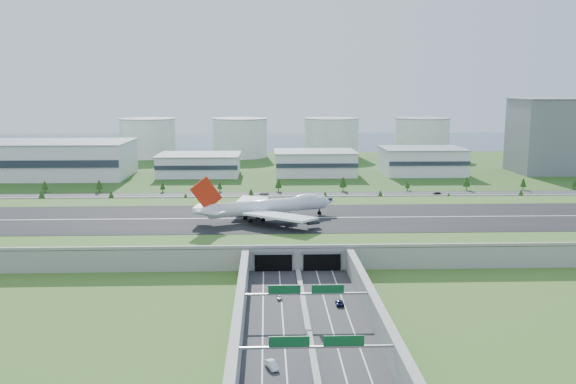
{
  "coord_description": "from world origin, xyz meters",
  "views": [
    {
      "loc": [
        -10.78,
        -255.8,
        63.42
      ],
      "look_at": [
        -0.36,
        35.0,
        13.53
      ],
      "focal_mm": 38.0,
      "sensor_mm": 36.0,
      "label": 1
    }
  ],
  "objects_px": {
    "car_4": "(42,200)",
    "car_7": "(264,193)",
    "office_tower": "(546,136)",
    "boeing_747": "(267,206)",
    "car_0": "(279,297)",
    "car_2": "(340,303)",
    "car_5": "(437,193)",
    "fuel_tank_a": "(148,138)",
    "car_1": "(272,365)",
    "car_6": "(526,197)"
  },
  "relations": [
    {
      "from": "car_4",
      "to": "car_7",
      "type": "xyz_separation_m",
      "value": [
        124.83,
        18.33,
        0.14
      ]
    },
    {
      "from": "office_tower",
      "to": "boeing_747",
      "type": "bearing_deg",
      "value": -136.83
    },
    {
      "from": "car_0",
      "to": "car_4",
      "type": "height_order",
      "value": "car_4"
    },
    {
      "from": "car_0",
      "to": "car_2",
      "type": "relative_size",
      "value": 0.76
    },
    {
      "from": "car_2",
      "to": "car_5",
      "type": "xyz_separation_m",
      "value": [
        80.95,
        185.47,
        0.08
      ]
    },
    {
      "from": "fuel_tank_a",
      "to": "car_5",
      "type": "xyz_separation_m",
      "value": [
        211.58,
        -209.28,
        -16.6
      ]
    },
    {
      "from": "car_0",
      "to": "car_1",
      "type": "distance_m",
      "value": 46.2
    },
    {
      "from": "office_tower",
      "to": "car_1",
      "type": "distance_m",
      "value": 383.85
    },
    {
      "from": "boeing_747",
      "to": "car_0",
      "type": "xyz_separation_m",
      "value": [
        3.36,
        -76.8,
        -13.04
      ]
    },
    {
      "from": "car_5",
      "to": "car_1",
      "type": "bearing_deg",
      "value": -23.54
    },
    {
      "from": "boeing_747",
      "to": "car_2",
      "type": "relative_size",
      "value": 12.32
    },
    {
      "from": "office_tower",
      "to": "car_6",
      "type": "relative_size",
      "value": 9.34
    },
    {
      "from": "fuel_tank_a",
      "to": "boeing_747",
      "type": "bearing_deg",
      "value": -70.67
    },
    {
      "from": "car_1",
      "to": "car_2",
      "type": "height_order",
      "value": "car_1"
    },
    {
      "from": "car_4",
      "to": "car_6",
      "type": "bearing_deg",
      "value": -113.0
    },
    {
      "from": "fuel_tank_a",
      "to": "car_4",
      "type": "height_order",
      "value": "fuel_tank_a"
    },
    {
      "from": "office_tower",
      "to": "car_4",
      "type": "height_order",
      "value": "office_tower"
    },
    {
      "from": "car_7",
      "to": "car_4",
      "type": "bearing_deg",
      "value": -62.62
    },
    {
      "from": "office_tower",
      "to": "car_5",
      "type": "relative_size",
      "value": 11.6
    },
    {
      "from": "car_1",
      "to": "car_2",
      "type": "relative_size",
      "value": 1.01
    },
    {
      "from": "car_0",
      "to": "car_6",
      "type": "xyz_separation_m",
      "value": [
        146.59,
        165.01,
        0.16
      ]
    },
    {
      "from": "boeing_747",
      "to": "car_1",
      "type": "relative_size",
      "value": 12.23
    },
    {
      "from": "fuel_tank_a",
      "to": "boeing_747",
      "type": "xyz_separation_m",
      "value": [
        109.57,
        -312.43,
        -3.68
      ]
    },
    {
      "from": "car_2",
      "to": "car_6",
      "type": "xyz_separation_m",
      "value": [
        128.89,
        170.53,
        0.11
      ]
    },
    {
      "from": "car_6",
      "to": "car_7",
      "type": "xyz_separation_m",
      "value": [
        -151.91,
        18.85,
        0.04
      ]
    },
    {
      "from": "car_7",
      "to": "car_1",
      "type": "bearing_deg",
      "value": 19.67
    },
    {
      "from": "boeing_747",
      "to": "car_4",
      "type": "height_order",
      "value": "boeing_747"
    },
    {
      "from": "office_tower",
      "to": "car_7",
      "type": "xyz_separation_m",
      "value": [
        -212.4,
        -90.36,
        -26.52
      ]
    },
    {
      "from": "fuel_tank_a",
      "to": "car_0",
      "type": "bearing_deg",
      "value": -73.82
    },
    {
      "from": "boeing_747",
      "to": "car_5",
      "type": "relative_size",
      "value": 13.15
    },
    {
      "from": "car_5",
      "to": "car_7",
      "type": "height_order",
      "value": "car_7"
    },
    {
      "from": "car_6",
      "to": "car_7",
      "type": "distance_m",
      "value": 153.08
    },
    {
      "from": "car_4",
      "to": "fuel_tank_a",
      "type": "bearing_deg",
      "value": -27.29
    },
    {
      "from": "car_0",
      "to": "car_5",
      "type": "bearing_deg",
      "value": 57.35
    },
    {
      "from": "car_1",
      "to": "car_5",
      "type": "height_order",
      "value": "car_1"
    },
    {
      "from": "boeing_747",
      "to": "office_tower",
      "type": "bearing_deg",
      "value": 20.11
    },
    {
      "from": "car_2",
      "to": "car_4",
      "type": "height_order",
      "value": "car_4"
    },
    {
      "from": "car_0",
      "to": "car_7",
      "type": "xyz_separation_m",
      "value": [
        -5.32,
        183.86,
        0.2
      ]
    },
    {
      "from": "car_0",
      "to": "car_2",
      "type": "height_order",
      "value": "car_2"
    },
    {
      "from": "office_tower",
      "to": "boeing_747",
      "type": "height_order",
      "value": "office_tower"
    },
    {
      "from": "fuel_tank_a",
      "to": "car_5",
      "type": "relative_size",
      "value": 10.54
    },
    {
      "from": "fuel_tank_a",
      "to": "car_0",
      "type": "distance_m",
      "value": 405.62
    },
    {
      "from": "car_6",
      "to": "car_5",
      "type": "bearing_deg",
      "value": 85.34
    },
    {
      "from": "car_5",
      "to": "fuel_tank_a",
      "type": "bearing_deg",
      "value": -134.07
    },
    {
      "from": "office_tower",
      "to": "car_2",
      "type": "distance_m",
      "value": 338.87
    },
    {
      "from": "office_tower",
      "to": "fuel_tank_a",
      "type": "bearing_deg",
      "value": 160.23
    },
    {
      "from": "car_2",
      "to": "car_5",
      "type": "height_order",
      "value": "car_5"
    },
    {
      "from": "car_4",
      "to": "boeing_747",
      "type": "bearing_deg",
      "value": -147.87
    },
    {
      "from": "boeing_747",
      "to": "car_0",
      "type": "relative_size",
      "value": 16.12
    },
    {
      "from": "car_0",
      "to": "car_1",
      "type": "height_order",
      "value": "car_1"
    }
  ]
}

